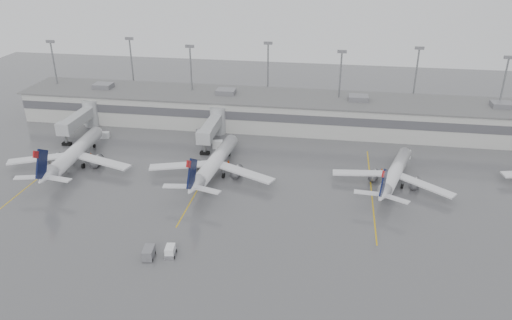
# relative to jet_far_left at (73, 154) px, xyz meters

# --- Properties ---
(ground) EXTENTS (260.00, 260.00, 0.00)m
(ground) POSITION_rel_jet_far_left_xyz_m (47.49, -24.77, -3.17)
(ground) COLOR #535355
(ground) RESTS_ON ground
(terminal) EXTENTS (152.00, 17.00, 9.45)m
(terminal) POSITION_rel_jet_far_left_xyz_m (47.49, 33.21, 1.00)
(terminal) COLOR #AFAFAA
(terminal) RESTS_ON ground
(light_masts) EXTENTS (142.40, 8.00, 20.60)m
(light_masts) POSITION_rel_jet_far_left_xyz_m (47.49, 38.98, 8.86)
(light_masts) COLOR gray
(light_masts) RESTS_ON ground
(jet_bridge_left) EXTENTS (4.00, 17.20, 7.00)m
(jet_bridge_left) POSITION_rel_jet_far_left_xyz_m (-8.01, 20.95, 0.70)
(jet_bridge_left) COLOR #97999C
(jet_bridge_left) RESTS_ON ground
(jet_bridge_right) EXTENTS (4.00, 17.20, 7.00)m
(jet_bridge_right) POSITION_rel_jet_far_left_xyz_m (26.99, 20.95, 0.70)
(jet_bridge_right) COLOR #97999C
(jet_bridge_right) RESTS_ON ground
(stand_markings) EXTENTS (105.25, 40.00, 0.01)m
(stand_markings) POSITION_rel_jet_far_left_xyz_m (47.49, -0.77, -3.16)
(stand_markings) COLOR gold
(stand_markings) RESTS_ON ground
(jet_far_left) EXTENTS (28.07, 31.52, 10.19)m
(jet_far_left) POSITION_rel_jet_far_left_xyz_m (0.00, 0.00, 0.00)
(jet_far_left) COLOR silver
(jet_far_left) RESTS_ON ground
(jet_mid_left) EXTENTS (27.66, 31.12, 10.07)m
(jet_mid_left) POSITION_rel_jet_far_left_xyz_m (31.93, 0.52, -0.04)
(jet_mid_left) COLOR silver
(jet_mid_left) RESTS_ON ground
(jet_mid_right) EXTENTS (23.93, 27.22, 9.05)m
(jet_mid_right) POSITION_rel_jet_far_left_xyz_m (69.50, 2.05, -0.35)
(jet_mid_right) COLOR silver
(jet_mid_right) RESTS_ON ground
(baggage_tug) EXTENTS (2.01, 2.83, 1.71)m
(baggage_tug) POSITION_rel_jet_far_left_xyz_m (31.67, -28.97, -2.50)
(baggage_tug) COLOR white
(baggage_tug) RESTS_ON ground
(baggage_cart) EXTENTS (1.97, 3.04, 1.84)m
(baggage_cart) POSITION_rel_jet_far_left_xyz_m (28.47, -30.17, -2.21)
(baggage_cart) COLOR slate
(baggage_cart) RESTS_ON ground
(gse_uld_a) EXTENTS (2.44, 1.91, 1.54)m
(gse_uld_a) POSITION_rel_jet_far_left_xyz_m (-0.75, 17.22, -2.40)
(gse_uld_a) COLOR white
(gse_uld_a) RESTS_ON ground
(gse_uld_b) EXTENTS (2.85, 2.27, 1.77)m
(gse_uld_b) POSITION_rel_jet_far_left_xyz_m (29.04, 15.63, -2.28)
(gse_uld_b) COLOR white
(gse_uld_b) RESTS_ON ground
(gse_uld_c) EXTENTS (2.52, 1.77, 1.72)m
(gse_uld_c) POSITION_rel_jet_far_left_xyz_m (73.49, 17.02, -2.31)
(gse_uld_c) COLOR white
(gse_uld_c) RESTS_ON ground
(gse_loader) EXTENTS (3.30, 4.13, 2.24)m
(gse_loader) POSITION_rel_jet_far_left_xyz_m (23.69, 20.09, -2.05)
(gse_loader) COLOR slate
(gse_loader) RESTS_ON ground
(cone_a) EXTENTS (0.50, 0.50, 0.80)m
(cone_a) POSITION_rel_jet_far_left_xyz_m (0.73, 6.25, -2.77)
(cone_a) COLOR #E73D04
(cone_a) RESTS_ON ground
(cone_b) EXTENTS (0.50, 0.50, 0.80)m
(cone_b) POSITION_rel_jet_far_left_xyz_m (33.48, 7.32, -2.77)
(cone_b) COLOR #E73D04
(cone_b) RESTS_ON ground
(cone_c) EXTENTS (0.43, 0.43, 0.69)m
(cone_c) POSITION_rel_jet_far_left_xyz_m (67.71, 8.75, -2.82)
(cone_c) COLOR #E73D04
(cone_c) RESTS_ON ground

